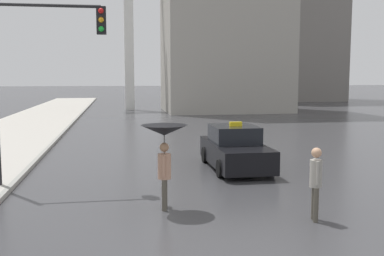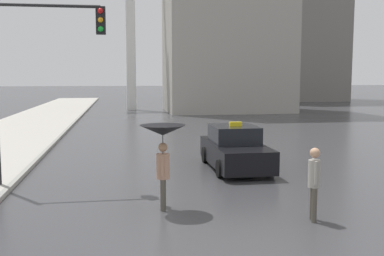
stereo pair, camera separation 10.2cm
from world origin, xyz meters
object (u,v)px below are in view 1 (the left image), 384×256
taxi (235,149)px  pedestrian_man (316,178)px  traffic_light (39,56)px  monument_cross (128,15)px  pedestrian_with_umbrella (164,141)px

taxi → pedestrian_man: size_ratio=2.49×
traffic_light → monument_cross: (3.41, 31.22, 5.34)m
pedestrian_man → monument_cross: monument_cross is taller
pedestrian_man → monument_cross: 36.58m
pedestrian_with_umbrella → monument_cross: size_ratio=0.13×
pedestrian_man → monument_cross: (-3.28, 35.48, 8.27)m
traffic_light → pedestrian_with_umbrella: bearing=-40.1°
traffic_light → monument_cross: size_ratio=0.35×
pedestrian_with_umbrella → traffic_light: bearing=61.4°
taxi → traffic_light: traffic_light is taller
pedestrian_man → taxi: bearing=-164.4°
pedestrian_man → monument_cross: bearing=-161.9°
monument_cross → taxi: bearing=-84.2°
pedestrian_with_umbrella → monument_cross: 34.85m
pedestrian_with_umbrella → pedestrian_man: (3.35, -1.45, -0.75)m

